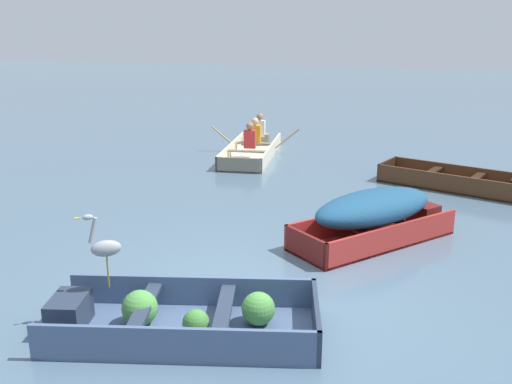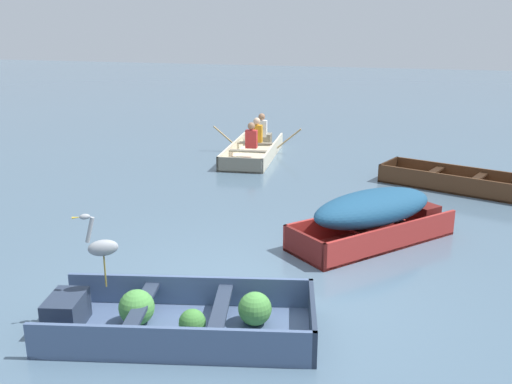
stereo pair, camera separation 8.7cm
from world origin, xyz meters
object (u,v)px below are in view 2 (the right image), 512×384
(dinghy_slate_blue_foreground, at_px, (174,318))
(skiff_red_near_moored, at_px, (374,213))
(rowboat_cream_with_crew, at_px, (254,147))
(heron_on_dinghy, at_px, (101,246))
(skiff_dark_varnish_mid_moored, at_px, (462,183))

(dinghy_slate_blue_foreground, relative_size, skiff_red_near_moored, 1.15)
(skiff_red_near_moored, xyz_separation_m, rowboat_cream_with_crew, (-3.63, 5.13, -0.25))
(skiff_red_near_moored, xyz_separation_m, heron_on_dinghy, (-2.49, -3.38, 0.44))
(skiff_red_near_moored, bearing_deg, heron_on_dinghy, -126.36)
(dinghy_slate_blue_foreground, xyz_separation_m, heron_on_dinghy, (-0.81, -0.03, 0.74))
(heron_on_dinghy, bearing_deg, dinghy_slate_blue_foreground, 2.05)
(skiff_red_near_moored, relative_size, skiff_dark_varnish_mid_moored, 0.86)
(rowboat_cream_with_crew, bearing_deg, skiff_red_near_moored, -54.75)
(skiff_red_near_moored, relative_size, heron_on_dinghy, 3.15)
(dinghy_slate_blue_foreground, distance_m, rowboat_cream_with_crew, 8.70)
(skiff_red_near_moored, height_order, rowboat_cream_with_crew, rowboat_cream_with_crew)
(heron_on_dinghy, bearing_deg, skiff_dark_varnish_mid_moored, 61.10)
(skiff_dark_varnish_mid_moored, bearing_deg, dinghy_slate_blue_foreground, -113.58)
(dinghy_slate_blue_foreground, xyz_separation_m, rowboat_cream_with_crew, (-1.95, 8.48, 0.05))
(skiff_dark_varnish_mid_moored, distance_m, heron_on_dinghy, 7.89)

